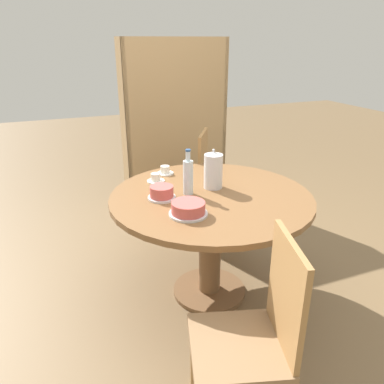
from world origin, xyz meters
name	(u,v)px	position (x,y,z in m)	size (l,w,h in m)	color
ground_plane	(209,292)	(0.00, 0.00, 0.00)	(14.00, 14.00, 0.00)	brown
dining_table	(211,216)	(0.00, 0.00, 0.61)	(1.30, 1.30, 0.76)	brown
chair_a	(217,182)	(0.44, 0.83, 0.48)	(0.58, 0.58, 0.94)	#A87A47
chair_b	(254,333)	(-0.21, -0.92, 0.48)	(0.52, 0.52, 0.94)	#A87A47
bookshelf	(176,131)	(0.34, 1.64, 0.80)	(1.08, 0.28, 1.71)	tan
coffee_pot	(213,170)	(0.06, 0.11, 0.88)	(0.12, 0.12, 0.27)	silver
water_bottle	(188,176)	(-0.13, 0.07, 0.88)	(0.06, 0.06, 0.30)	silver
cake_main	(188,209)	(-0.24, -0.22, 0.79)	(0.22, 0.22, 0.08)	silver
cake_second	(162,193)	(-0.31, 0.06, 0.80)	(0.18, 0.18, 0.08)	silver
cup_a	(156,178)	(-0.26, 0.36, 0.78)	(0.12, 0.12, 0.06)	white
cup_b	(165,171)	(-0.15, 0.49, 0.78)	(0.12, 0.12, 0.06)	white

